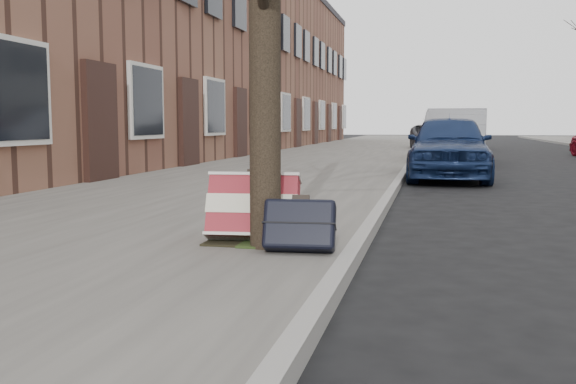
% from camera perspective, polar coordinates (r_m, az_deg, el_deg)
% --- Properties ---
extents(ground, '(120.00, 120.00, 0.00)m').
position_cam_1_polar(ground, '(4.07, 21.98, -9.62)').
color(ground, black).
rests_on(ground, ground).
extents(near_sidewalk, '(5.00, 70.00, 0.12)m').
position_cam_1_polar(near_sidewalk, '(19.14, 3.69, 3.05)').
color(near_sidewalk, slate).
rests_on(near_sidewalk, ground).
extents(house_near, '(6.80, 40.00, 7.00)m').
position_cam_1_polar(house_near, '(21.93, -11.58, 12.33)').
color(house_near, brown).
rests_on(house_near, ground).
extents(dirt_patch, '(0.85, 0.85, 0.02)m').
position_cam_1_polar(dirt_patch, '(5.33, -1.96, -4.11)').
color(dirt_patch, black).
rests_on(dirt_patch, near_sidewalk).
extents(suitcase_red, '(0.76, 0.46, 0.56)m').
position_cam_1_polar(suitcase_red, '(5.17, -3.09, -1.39)').
color(suitcase_red, maroon).
rests_on(suitcase_red, near_sidewalk).
extents(suitcase_navy, '(0.56, 0.36, 0.42)m').
position_cam_1_polar(suitcase_navy, '(4.75, 1.04, -2.91)').
color(suitcase_navy, black).
rests_on(suitcase_navy, near_sidewalk).
extents(car_near_front, '(1.53, 3.75, 1.28)m').
position_cam_1_polar(car_near_front, '(12.73, 14.09, 3.96)').
color(car_near_front, '#14244C').
rests_on(car_near_front, ground).
extents(car_near_mid, '(1.90, 4.63, 1.49)m').
position_cam_1_polar(car_near_mid, '(17.99, 14.71, 4.85)').
color(car_near_mid, '#9A9BA0').
rests_on(car_near_mid, ground).
extents(car_near_back, '(3.30, 5.77, 1.52)m').
position_cam_1_polar(car_near_back, '(27.20, 14.15, 5.24)').
color(car_near_back, '#38383D').
rests_on(car_near_back, ground).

